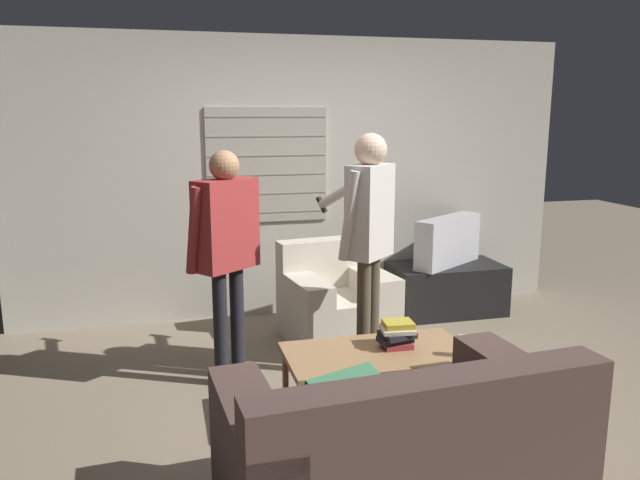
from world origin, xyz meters
name	(u,v)px	position (x,y,z in m)	size (l,w,h in m)	color
ground_plane	(364,403)	(0.00, 0.00, 0.00)	(16.00, 16.00, 0.00)	#7F705B
wall_back	(296,178)	(-0.01, 2.03, 1.28)	(5.20, 0.08, 2.55)	#BCB7A8
couch_blue	(399,453)	(-0.21, -1.14, 0.32)	(1.68, 1.03, 0.83)	#4C3833
armchair_beige	(335,301)	(0.15, 1.24, 0.32)	(0.94, 0.87, 0.81)	beige
coffee_table	(377,357)	(0.01, -0.22, 0.40)	(1.13, 0.60, 0.44)	#9E754C
tv_stand	(446,289)	(1.35, 1.62, 0.23)	(1.05, 0.58, 0.47)	black
tv	(448,241)	(1.35, 1.62, 0.70)	(0.80, 0.62, 0.45)	#B2B2B7
person_left_standing	(225,238)	(-0.82, 0.59, 1.04)	(0.54, 0.83, 1.63)	black
person_right_standing	(368,225)	(0.17, 0.48, 1.10)	(0.47, 0.78, 1.74)	#4C4233
book_stack	(397,334)	(0.15, -0.17, 0.53)	(0.24, 0.21, 0.16)	maroon
soda_can	(463,346)	(0.48, -0.41, 0.51)	(0.07, 0.07, 0.13)	silver
spare_remote	(399,345)	(0.17, -0.18, 0.46)	(0.07, 0.14, 0.02)	black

